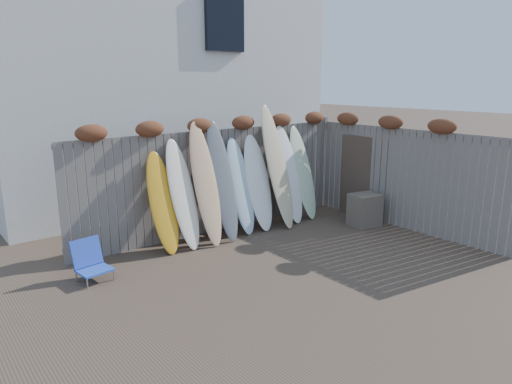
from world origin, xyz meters
TOP-DOWN VIEW (x-y plane):
  - ground at (0.00, 0.00)m, footprint 80.00×80.00m
  - back_fence at (0.06, 2.39)m, footprint 6.05×0.28m
  - right_fence at (2.99, 0.25)m, footprint 0.28×4.40m
  - house at (0.50, 6.50)m, footprint 8.50×5.50m
  - beach_chair at (-2.82, 1.63)m, footprint 0.52×0.54m
  - wooden_crate at (2.47, 0.73)m, footprint 0.65×0.58m
  - lattice_panel at (2.99, 1.19)m, footprint 0.19×1.17m
  - surfboard_0 at (-1.41, 2.00)m, footprint 0.48×0.63m
  - surfboard_1 at (-1.02, 1.98)m, footprint 0.54×0.73m
  - surfboard_2 at (-0.58, 1.93)m, footprint 0.48×0.79m
  - surfboard_3 at (-0.20, 1.95)m, footprint 0.49×0.79m
  - surfboard_4 at (0.27, 2.02)m, footprint 0.48×0.66m
  - surfboard_5 at (0.68, 1.98)m, footprint 0.56×0.70m
  - surfboard_6 at (1.10, 1.90)m, footprint 0.55×0.88m
  - surfboard_7 at (1.50, 1.98)m, footprint 0.54×0.71m
  - surfboard_8 at (1.93, 2.00)m, footprint 0.58×0.74m

SIDE VIEW (x-z plane):
  - ground at x=0.00m, z-range 0.00..0.00m
  - beach_chair at x=-2.82m, z-range -0.02..0.59m
  - wooden_crate at x=2.47m, z-range 0.00..0.67m
  - surfboard_0 at x=-1.41m, z-range 0.00..1.74m
  - lattice_panel at x=2.99m, z-range 0.00..1.75m
  - surfboard_4 at x=0.27m, z-range 0.00..1.84m
  - surfboard_5 at x=0.68m, z-range 0.00..1.88m
  - surfboard_1 at x=-1.02m, z-range 0.00..1.93m
  - surfboard_8 at x=1.93m, z-range 0.00..1.97m
  - surfboard_7 at x=1.50m, z-range 0.00..2.01m
  - surfboard_2 at x=-0.58m, z-range 0.00..2.20m
  - surfboard_3 at x=-0.20m, z-range 0.00..2.20m
  - right_fence at x=2.99m, z-range 0.02..2.26m
  - back_fence at x=0.06m, z-range 0.06..2.30m
  - surfboard_6 at x=1.10m, z-range 0.00..2.45m
  - house at x=0.50m, z-range 0.04..6.36m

